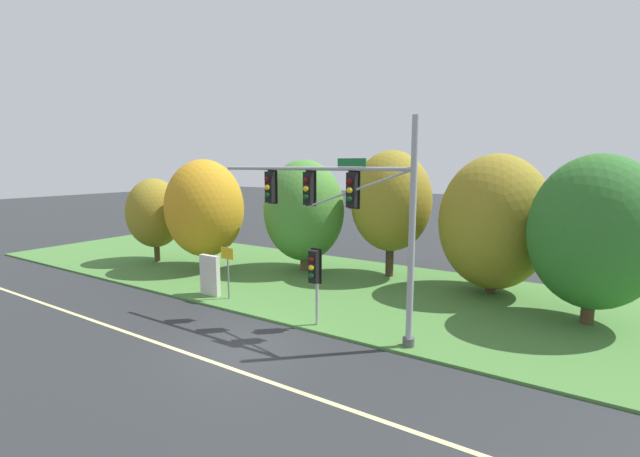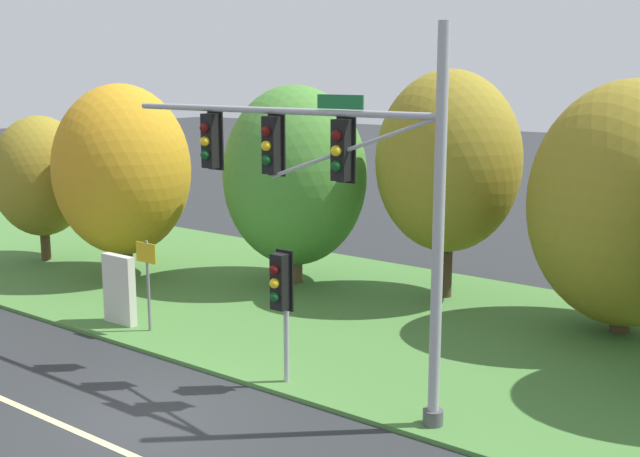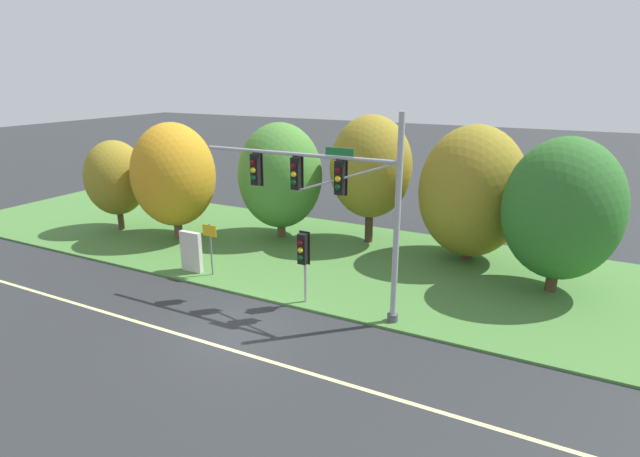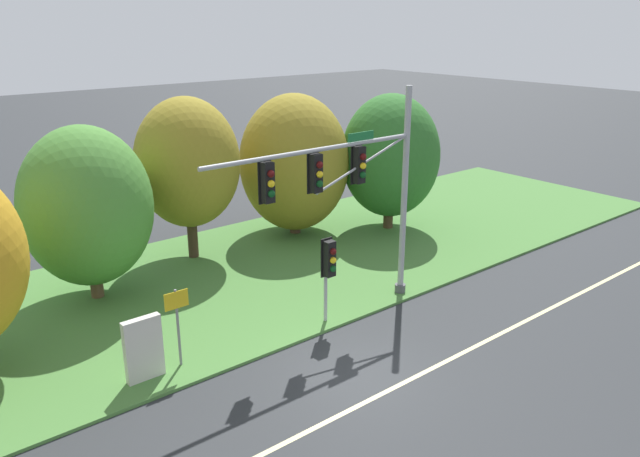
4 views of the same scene
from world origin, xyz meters
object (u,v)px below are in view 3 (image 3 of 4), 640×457
Objects in this scene: traffic_signal_mast at (333,192)px; tree_mid_verge at (371,167)px; tree_behind_signpost at (280,176)px; tree_tall_centre at (472,192)px; tree_nearest_road at (116,178)px; tree_right_far at (562,209)px; route_sign_post at (210,241)px; info_kiosk at (191,252)px; tree_left_of_mast at (174,175)px; pedestrian_signal_near_kerb at (303,253)px.

traffic_signal_mast is 1.21× the size of tree_mid_verge.
tree_tall_centre is (10.05, 1.18, -0.07)m from tree_behind_signpost.
tree_nearest_road is 0.81× the size of tree_right_far.
route_sign_post is at bearing -120.72° from tree_mid_verge.
tree_tall_centre is (19.23, 4.31, 0.34)m from tree_nearest_road.
route_sign_post is 0.36× the size of tree_mid_verge.
tree_mid_verge is 3.60× the size of info_kiosk.
tree_nearest_road is 4.21m from tree_left_of_mast.
info_kiosk is (-11.02, -7.53, -2.46)m from tree_tall_centre.
tree_tall_centre is at bearing 12.62° from tree_nearest_road.
route_sign_post is 12.54m from tree_tall_centre.
traffic_signal_mast reaches higher than info_kiosk.
traffic_signal_mast reaches higher than tree_mid_verge.
tree_left_of_mast is 3.36× the size of info_kiosk.
tree_right_far is (19.04, 1.72, -0.00)m from tree_left_of_mast.
info_kiosk is at bearing -41.04° from tree_left_of_mast.
info_kiosk is at bearing 176.52° from traffic_signal_mast.
tree_behind_signpost is at bearing 81.26° from info_kiosk.
tree_tall_centre reaches higher than pedestrian_signal_near_kerb.
tree_tall_centre reaches higher than tree_nearest_road.
pedestrian_signal_near_kerb is 0.45× the size of tree_tall_centre.
tree_mid_verge is (-0.58, 8.39, 1.97)m from pedestrian_signal_near_kerb.
tree_left_of_mast is at bearing 146.13° from route_sign_post.
traffic_signal_mast is 3.41× the size of route_sign_post.
pedestrian_signal_near_kerb is at bearing -14.93° from tree_nearest_road.
tree_behind_signpost is at bearing 175.45° from tree_right_far.
traffic_signal_mast is 2.78× the size of pedestrian_signal_near_kerb.
tree_behind_signpost is 0.96× the size of tree_tall_centre.
tree_behind_signpost is 0.93× the size of tree_mid_verge.
pedestrian_signal_near_kerb is at bearing -120.15° from tree_tall_centre.
tree_left_of_mast reaches higher than tree_behind_signpost.
tree_mid_verge is (-1.76, 8.20, -0.53)m from traffic_signal_mast.
tree_nearest_road is at bearing -161.19° from tree_behind_signpost.
traffic_signal_mast is at bearing -3.48° from info_kiosk.
tree_mid_verge is 10.13m from info_kiosk.
pedestrian_signal_near_kerb is at bearing -7.63° from route_sign_post.
tree_nearest_road is at bearing 165.07° from pedestrian_signal_near_kerb.
tree_behind_signpost is at bearing 133.61° from traffic_signal_mast.
tree_nearest_road reaches higher than info_kiosk.
tree_mid_verge reaches higher than pedestrian_signal_near_kerb.
tree_left_of_mast is at bearing 138.96° from info_kiosk.
traffic_signal_mast is 8.40m from tree_mid_verge.
tree_tall_centre is 4.60m from tree_right_far.
pedestrian_signal_near_kerb is 10.61m from tree_right_far.
tree_right_far is (23.21, 2.01, 0.50)m from tree_nearest_road.
traffic_signal_mast reaches higher than tree_right_far.
tree_left_of_mast reaches higher than pedestrian_signal_near_kerb.
pedestrian_signal_near_kerb is 8.63m from tree_mid_verge.
traffic_signal_mast is at bearing -46.39° from tree_behind_signpost.
tree_mid_verge reaches higher than tree_right_far.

